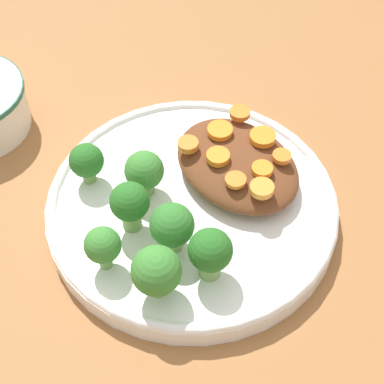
% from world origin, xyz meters
% --- Properties ---
extents(ground_plane, '(4.00, 4.00, 0.00)m').
position_xyz_m(ground_plane, '(0.00, 0.00, 0.00)').
color(ground_plane, '#9E6638').
extents(plate, '(0.28, 0.28, 0.03)m').
position_xyz_m(plate, '(0.00, 0.00, 0.01)').
color(plate, white).
rests_on(plate, ground_plane).
extents(stew_mound, '(0.14, 0.10, 0.03)m').
position_xyz_m(stew_mound, '(-0.00, 0.06, 0.04)').
color(stew_mound, brown).
rests_on(stew_mound, plate).
extents(broccoli_floret_0, '(0.04, 0.04, 0.05)m').
position_xyz_m(broccoli_floret_0, '(0.03, -0.05, 0.05)').
color(broccoli_floret_0, '#7FA85B').
rests_on(broccoli_floret_0, plate).
extents(broccoli_floret_1, '(0.04, 0.04, 0.05)m').
position_xyz_m(broccoli_floret_1, '(-0.01, -0.06, 0.05)').
color(broccoli_floret_1, '#759E51').
rests_on(broccoli_floret_1, plate).
extents(broccoli_floret_2, '(0.03, 0.03, 0.04)m').
position_xyz_m(broccoli_floret_2, '(-0.09, -0.06, 0.05)').
color(broccoli_floret_2, '#759E51').
rests_on(broccoli_floret_2, plate).
extents(broccoli_floret_3, '(0.03, 0.03, 0.05)m').
position_xyz_m(broccoli_floret_3, '(0.01, -0.10, 0.05)').
color(broccoli_floret_3, '#759E51').
rests_on(broccoli_floret_3, plate).
extents(broccoli_floret_4, '(0.04, 0.04, 0.05)m').
position_xyz_m(broccoli_floret_4, '(-0.04, -0.03, 0.05)').
color(broccoli_floret_4, '#7FA85B').
rests_on(broccoli_floret_4, plate).
extents(broccoli_floret_5, '(0.04, 0.04, 0.06)m').
position_xyz_m(broccoli_floret_5, '(0.06, -0.08, 0.05)').
color(broccoli_floret_5, '#7FA85B').
rests_on(broccoli_floret_5, plate).
extents(broccoli_floret_6, '(0.04, 0.04, 0.05)m').
position_xyz_m(broccoli_floret_6, '(0.07, -0.04, 0.05)').
color(broccoli_floret_6, '#759E51').
rests_on(broccoli_floret_6, plate).
extents(carrot_slice_0, '(0.02, 0.02, 0.01)m').
position_xyz_m(carrot_slice_0, '(-0.04, 0.02, 0.05)').
color(carrot_slice_0, orange).
rests_on(carrot_slice_0, stew_mound).
extents(carrot_slice_1, '(0.02, 0.02, 0.01)m').
position_xyz_m(carrot_slice_1, '(0.03, 0.06, 0.05)').
color(carrot_slice_1, orange).
rests_on(carrot_slice_1, stew_mound).
extents(carrot_slice_2, '(0.02, 0.02, 0.01)m').
position_xyz_m(carrot_slice_2, '(0.05, 0.04, 0.05)').
color(carrot_slice_2, orange).
rests_on(carrot_slice_2, stew_mound).
extents(carrot_slice_3, '(0.02, 0.02, 0.01)m').
position_xyz_m(carrot_slice_3, '(-0.01, 0.04, 0.05)').
color(carrot_slice_3, orange).
rests_on(carrot_slice_3, stew_mound).
extents(carrot_slice_4, '(0.02, 0.02, 0.00)m').
position_xyz_m(carrot_slice_4, '(0.02, 0.03, 0.05)').
color(carrot_slice_4, orange).
rests_on(carrot_slice_4, stew_mound).
extents(carrot_slice_5, '(0.03, 0.03, 0.01)m').
position_xyz_m(carrot_slice_5, '(-0.03, 0.06, 0.05)').
color(carrot_slice_5, orange).
rests_on(carrot_slice_5, stew_mound).
extents(carrot_slice_6, '(0.02, 0.02, 0.01)m').
position_xyz_m(carrot_slice_6, '(-0.04, 0.09, 0.05)').
color(carrot_slice_6, orange).
rests_on(carrot_slice_6, stew_mound).
extents(carrot_slice_7, '(0.03, 0.03, 0.01)m').
position_xyz_m(carrot_slice_7, '(-0.00, 0.09, 0.05)').
color(carrot_slice_7, orange).
rests_on(carrot_slice_7, stew_mound).
extents(carrot_slice_8, '(0.02, 0.02, 0.01)m').
position_xyz_m(carrot_slice_8, '(0.03, 0.09, 0.05)').
color(carrot_slice_8, orange).
rests_on(carrot_slice_8, stew_mound).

